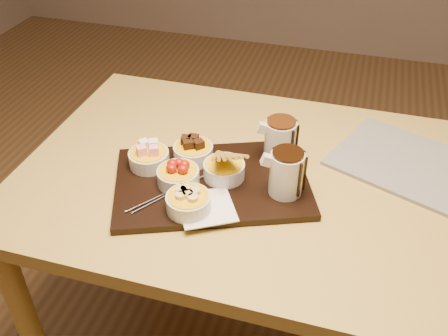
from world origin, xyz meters
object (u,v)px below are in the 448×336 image
(dining_table, at_px, (259,204))
(serving_board, at_px, (212,183))
(newspaper, at_px, (405,162))
(pitcher_dark_chocolate, at_px, (286,173))
(bowl_strawberries, at_px, (178,177))
(pitcher_milk_chocolate, at_px, (280,141))

(dining_table, height_order, serving_board, serving_board)
(newspaper, bearing_deg, dining_table, -135.03)
(pitcher_dark_chocolate, xyz_separation_m, newspaper, (0.27, 0.22, -0.07))
(dining_table, distance_m, bowl_strawberries, 0.25)
(dining_table, distance_m, pitcher_dark_chocolate, 0.20)
(dining_table, bearing_deg, serving_board, -144.09)
(pitcher_milk_chocolate, bearing_deg, pitcher_dark_chocolate, -94.40)
(bowl_strawberries, xyz_separation_m, pitcher_milk_chocolate, (0.21, 0.16, 0.03))
(bowl_strawberries, height_order, newspaper, bowl_strawberries)
(bowl_strawberries, relative_size, newspaper, 0.29)
(dining_table, relative_size, serving_board, 2.61)
(pitcher_milk_chocolate, height_order, newspaper, pitcher_milk_chocolate)
(dining_table, relative_size, pitcher_milk_chocolate, 11.26)
(pitcher_milk_chocolate, xyz_separation_m, newspaper, (0.31, 0.09, -0.07))
(serving_board, bearing_deg, pitcher_dark_chocolate, -19.98)
(pitcher_dark_chocolate, distance_m, pitcher_milk_chocolate, 0.13)
(bowl_strawberries, height_order, pitcher_milk_chocolate, pitcher_milk_chocolate)
(pitcher_dark_chocolate, height_order, newspaper, pitcher_dark_chocolate)
(serving_board, xyz_separation_m, pitcher_dark_chocolate, (0.18, 0.01, 0.06))
(bowl_strawberries, distance_m, pitcher_dark_chocolate, 0.25)
(pitcher_milk_chocolate, relative_size, newspaper, 0.31)
(serving_board, relative_size, pitcher_milk_chocolate, 4.32)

